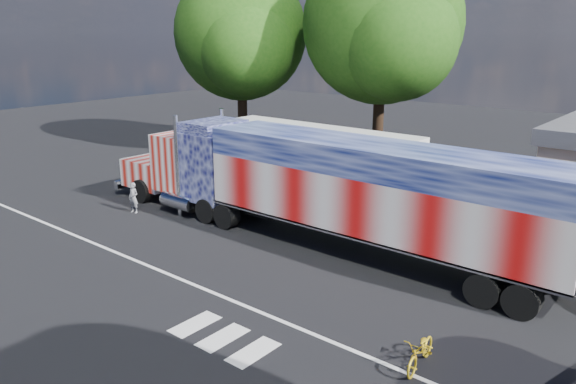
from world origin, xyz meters
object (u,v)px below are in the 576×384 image
Objects in this scene: coach_bus at (317,158)px; tree_n_mid at (384,24)px; woman at (133,198)px; semi_truck at (317,184)px; bicycle at (421,351)px; tree_nw_a at (242,34)px.

tree_n_mid is at bearing 93.68° from coach_bus.
coach_bus is at bearing 54.44° from woman.
tree_n_mid is at bearing 110.75° from semi_truck.
tree_nw_a reaches higher than bicycle.
tree_nw_a is (-15.55, 11.89, 5.78)m from semi_truck.
semi_truck is 12.88× the size of bicycle.
semi_truck is 9.62m from bicycle.
woman is 0.11× the size of tree_nw_a.
woman is (-9.16, -2.48, -1.74)m from semi_truck.
bicycle is at bearing -37.07° from tree_nw_a.
coach_bus is at bearing -27.02° from tree_nw_a.
semi_truck reaches higher than bicycle.
semi_truck is at bearing 136.85° from bicycle.
woman is at bearing -66.01° from tree_nw_a.
semi_truck is 1.63× the size of tree_n_mid.
bicycle is at bearing -44.14° from coach_bus.
tree_n_mid reaches higher than bicycle.
coach_bus is (-4.76, 6.39, -0.69)m from semi_truck.
tree_n_mid is at bearing 116.66° from bicycle.
coach_bus is 17.23m from bicycle.
bicycle is (16.73, -3.10, -0.28)m from woman.
coach_bus is 7.98× the size of woman.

